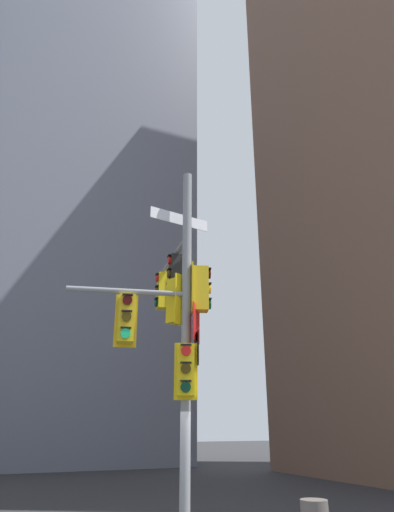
{
  "coord_description": "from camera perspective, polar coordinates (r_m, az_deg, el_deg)",
  "views": [
    {
      "loc": [
        -3.58,
        -8.81,
        2.23
      ],
      "look_at": [
        0.27,
        0.04,
        5.91
      ],
      "focal_mm": 31.38,
      "sensor_mm": 36.0,
      "label": 1
    }
  ],
  "objects": [
    {
      "name": "building_mid_block",
      "position": [
        42.38,
        -14.87,
        15.44
      ],
      "size": [
        15.94,
        15.94,
        53.7
      ],
      "primitive_type": "cube",
      "color": "slate",
      "rests_on": "ground"
    },
    {
      "name": "signal_pole_assembly",
      "position": [
        10.14,
        -2.82,
        -7.49
      ],
      "size": [
        3.25,
        3.24,
        7.97
      ],
      "color": "gray",
      "rests_on": "ground"
    }
  ]
}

